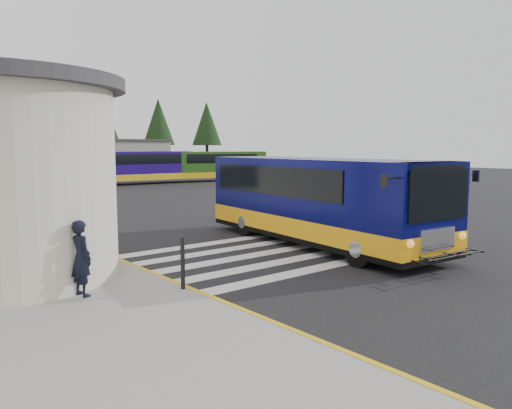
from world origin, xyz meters
TOP-DOWN VIEW (x-y plane):
  - ground at (0.00, 0.00)m, footprint 140.00×140.00m
  - curb_strip at (-4.05, 4.00)m, footprint 0.12×34.00m
  - crosswalk at (-0.50, -0.80)m, footprint 8.00×5.35m
  - depot_building at (6.00, 42.00)m, footprint 26.40×8.40m
  - tree_line at (6.29, 50.00)m, footprint 58.40×4.40m
  - transit_bus at (2.51, -0.80)m, footprint 4.24×10.62m
  - pedestrian_a at (-6.14, -2.11)m, footprint 0.49×0.66m
  - pedestrian_b at (-6.67, -1.30)m, footprint 0.68×0.87m
  - bollard at (-4.20, -3.02)m, footprint 0.10×0.10m
  - far_bus_a at (10.42, 29.19)m, footprint 9.91×3.09m
  - far_bus_b at (18.64, 28.23)m, footprint 9.97×4.42m

SIDE VIEW (x-z plane):
  - ground at x=0.00m, z-range 0.00..0.00m
  - crosswalk at x=-0.50m, z-range 0.00..0.01m
  - curb_strip at x=-4.05m, z-range 0.00..0.16m
  - bollard at x=-4.20m, z-range 0.15..1.33m
  - pedestrian_a at x=-6.14m, z-range 0.15..1.79m
  - pedestrian_b at x=-6.67m, z-range 0.15..1.92m
  - transit_bus at x=2.51m, z-range -0.06..2.87m
  - far_bus_b at x=18.64m, z-range 0.37..2.86m
  - far_bus_a at x=10.42m, z-range 0.38..2.91m
  - depot_building at x=6.00m, z-range 0.01..4.21m
  - tree_line at x=6.29m, z-range 1.77..11.77m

